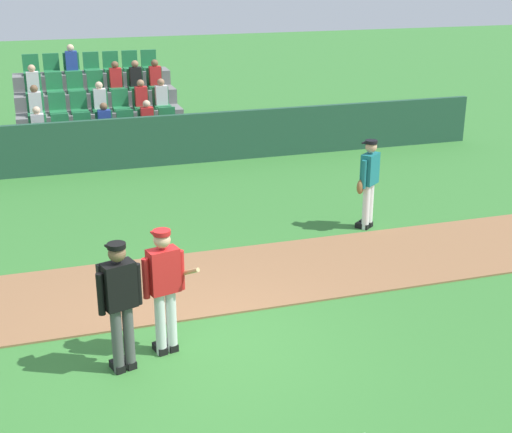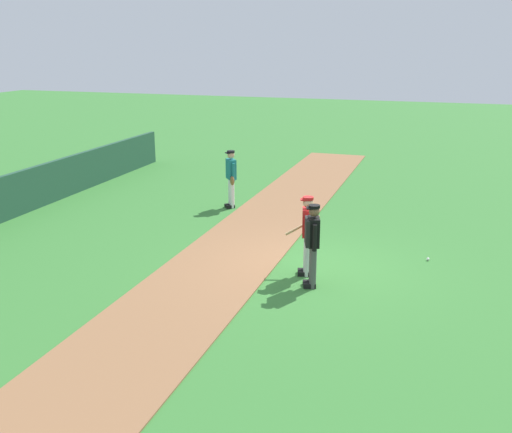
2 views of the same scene
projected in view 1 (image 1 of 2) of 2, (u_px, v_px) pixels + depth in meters
name	position (u px, v px, depth m)	size (l,w,h in m)	color
ground_plane	(195.00, 351.00, 9.71)	(80.00, 80.00, 0.00)	#387A33
infield_dirt_path	(166.00, 287.00, 11.57)	(28.00, 2.43, 0.03)	#936642
dugout_fence	(110.00, 145.00, 17.73)	(20.00, 0.16, 1.28)	#234C38
stadium_bleachers	(100.00, 120.00, 19.75)	(4.45, 3.80, 2.70)	slate
batter_red_jersey	(165.00, 287.00, 9.37)	(0.74, 0.71, 1.76)	silver
umpire_home_plate	(120.00, 299.00, 8.95)	(0.57, 0.39, 1.76)	#4C4C4C
runner_teal_jersey	(369.00, 181.00, 13.78)	(0.60, 0.47, 1.76)	white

